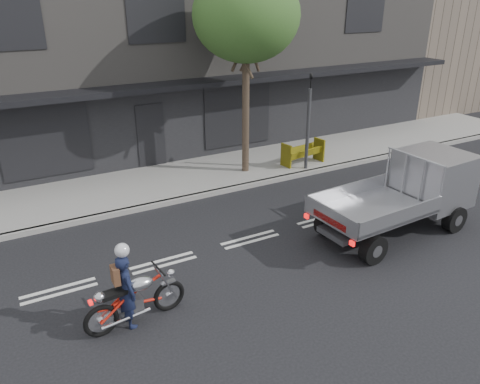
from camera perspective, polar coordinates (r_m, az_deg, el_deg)
name	(u,v)px	position (r m, az deg, el deg)	size (l,w,h in m)	color
ground	(250,239)	(12.36, 1.24, -5.81)	(80.00, 80.00, 0.00)	black
sidewalk	(182,179)	(16.18, -7.03, 1.63)	(32.00, 3.20, 0.15)	gray
kerb	(202,195)	(14.81, -4.71, -0.39)	(32.00, 0.20, 0.15)	gray
building_main	(119,42)	(21.43, -14.53, 17.28)	(26.00, 10.00, 8.00)	slate
building_neighbour	(446,8)	(32.74, 23.80, 19.79)	(14.00, 10.00, 10.00)	brown
street_tree	(246,16)	(15.54, 0.75, 20.63)	(3.40, 3.40, 6.74)	#382B21
traffic_light_pole	(308,128)	(16.50, 8.28, 7.78)	(0.12, 0.12, 3.50)	#2D2D30
motorcycle	(135,298)	(9.50, -12.63, -12.50)	(2.09, 0.61, 1.08)	black
rider	(127,291)	(9.35, -13.65, -11.64)	(0.56, 0.37, 1.54)	#131935
flatbed_ute	(423,184)	(13.60, 21.36, 0.92)	(4.64, 2.10, 2.11)	black
construction_barrier	(307,154)	(17.11, 8.13, 4.64)	(1.57, 0.63, 0.88)	#D6C30B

